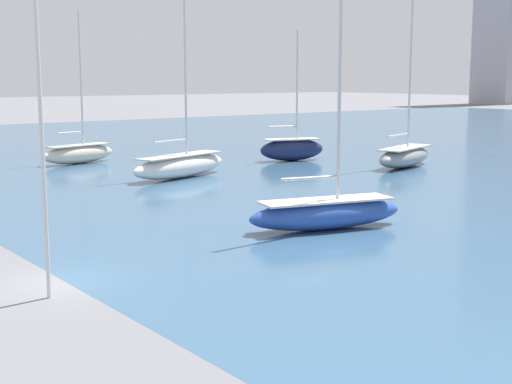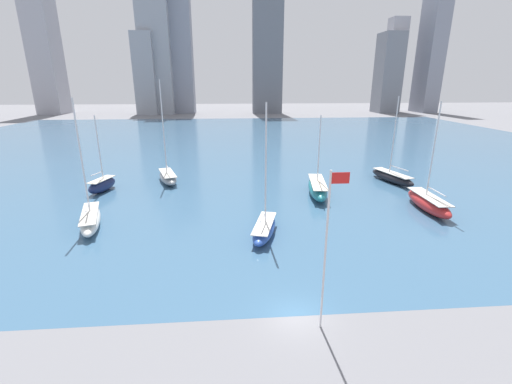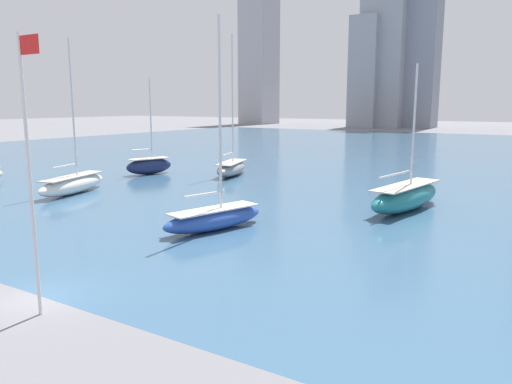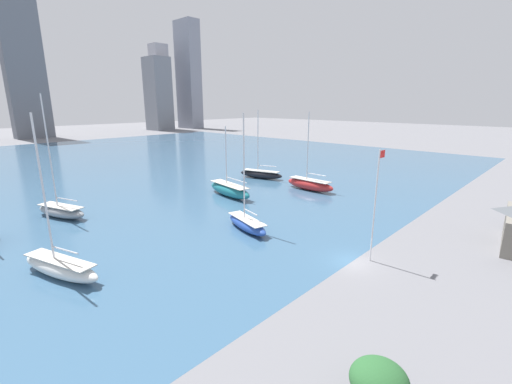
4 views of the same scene
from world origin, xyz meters
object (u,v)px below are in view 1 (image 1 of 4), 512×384
sailboat_navy (292,148)px  sailboat_blue (326,211)px  sailboat_cream (79,153)px  sailboat_white (180,165)px  sailboat_gray (404,155)px  flag_pole (41,117)px

sailboat_navy → sailboat_blue: bearing=-20.9°
sailboat_blue → sailboat_cream: size_ratio=1.10×
sailboat_white → sailboat_navy: sailboat_white is taller
sailboat_white → sailboat_gray: bearing=55.3°
sailboat_cream → sailboat_blue: bearing=-16.0°
flag_pole → sailboat_cream: sailboat_cream is taller
sailboat_gray → sailboat_white: bearing=-126.2°
flag_pole → sailboat_navy: 41.88m
flag_pole → sailboat_cream: size_ratio=0.86×
sailboat_cream → sailboat_white: bearing=-3.1°
sailboat_blue → sailboat_gray: size_ratio=0.86×
sailboat_white → sailboat_cream: 13.21m
flag_pole → sailboat_white: bearing=139.7°
sailboat_white → sailboat_cream: bearing=173.3°
flag_pole → sailboat_white: 29.82m
sailboat_gray → sailboat_navy: sailboat_gray is taller
sailboat_blue → sailboat_navy: 29.21m
sailboat_blue → sailboat_cream: (-32.98, 1.68, 0.07)m
sailboat_white → sailboat_gray: (5.89, 18.14, -0.00)m
flag_pole → sailboat_navy: size_ratio=0.97×
sailboat_white → sailboat_cream: sailboat_white is taller
sailboat_blue → sailboat_cream: bearing=-167.7°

